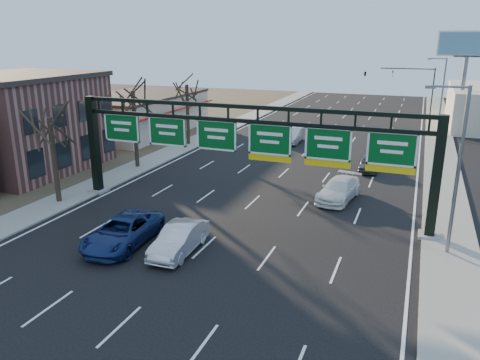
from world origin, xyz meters
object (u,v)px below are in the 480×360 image
at_px(sign_gantry, 245,144).
at_px(car_blue_suv, 123,231).
at_px(car_white_wagon, 339,190).
at_px(car_silver_sedan, 179,239).

distance_m(sign_gantry, car_blue_suv, 9.44).
bearing_deg(car_blue_suv, car_white_wagon, 47.22).
bearing_deg(sign_gantry, car_white_wagon, 41.31).
xyz_separation_m(sign_gantry, car_silver_sedan, (-1.15, -7.05, -3.86)).
xyz_separation_m(car_silver_sedan, car_white_wagon, (6.58, 11.82, -0.01)).
xyz_separation_m(sign_gantry, car_white_wagon, (5.43, 4.77, -3.87)).
bearing_deg(car_white_wagon, car_silver_sedan, -110.53).
distance_m(sign_gantry, car_silver_sedan, 8.12).
xyz_separation_m(car_blue_suv, car_white_wagon, (9.99, 12.10, -0.04)).
relative_size(car_silver_sedan, car_white_wagon, 0.89).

